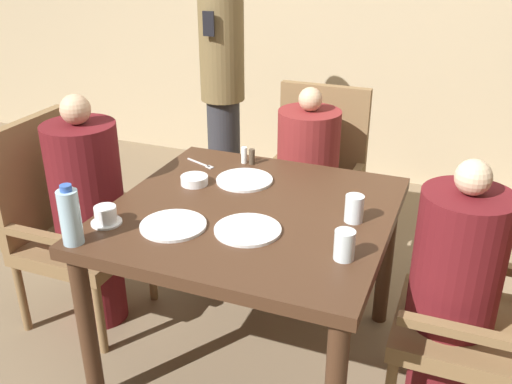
% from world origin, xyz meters
% --- Properties ---
extents(ground_plane, '(16.00, 16.00, 0.00)m').
position_xyz_m(ground_plane, '(0.00, 0.00, 0.00)').
color(ground_plane, '#7A664C').
extents(dining_table, '(1.09, 1.07, 0.74)m').
position_xyz_m(dining_table, '(0.00, 0.00, 0.65)').
color(dining_table, '#422819').
rests_on(dining_table, ground_plane).
extents(chair_left_side, '(0.50, 0.50, 0.98)m').
position_xyz_m(chair_left_side, '(-0.94, -0.00, 0.51)').
color(chair_left_side, brown).
rests_on(chair_left_side, ground_plane).
extents(diner_in_left_chair, '(0.32, 0.32, 1.13)m').
position_xyz_m(diner_in_left_chair, '(-0.79, 0.00, 0.58)').
color(diner_in_left_chair, '#5B1419').
rests_on(diner_in_left_chair, ground_plane).
extents(chair_far_side, '(0.50, 0.50, 0.98)m').
position_xyz_m(chair_far_side, '(0.00, 0.94, 0.51)').
color(chair_far_side, brown).
rests_on(chair_far_side, ground_plane).
extents(diner_in_far_chair, '(0.32, 0.32, 1.04)m').
position_xyz_m(diner_in_far_chair, '(-0.00, 0.79, 0.53)').
color(diner_in_far_chair, maroon).
rests_on(diner_in_far_chair, ground_plane).
extents(chair_right_side, '(0.50, 0.50, 0.98)m').
position_xyz_m(chair_right_side, '(0.94, -0.00, 0.51)').
color(chair_right_side, brown).
rests_on(chair_right_side, ground_plane).
extents(diner_in_right_chair, '(0.32, 0.32, 1.07)m').
position_xyz_m(diner_in_right_chair, '(0.79, 0.00, 0.55)').
color(diner_in_right_chair, '#5B1419').
rests_on(diner_in_right_chair, ground_plane).
extents(standing_host, '(0.28, 0.31, 1.62)m').
position_xyz_m(standing_host, '(-0.73, 1.32, 0.87)').
color(standing_host, '#2D2D33').
rests_on(standing_host, ground_plane).
extents(plate_main_left, '(0.25, 0.25, 0.01)m').
position_xyz_m(plate_main_left, '(0.06, -0.17, 0.75)').
color(plate_main_left, white).
rests_on(plate_main_left, dining_table).
extents(plate_main_right, '(0.25, 0.25, 0.01)m').
position_xyz_m(plate_main_right, '(-0.21, -0.24, 0.75)').
color(plate_main_right, white).
rests_on(plate_main_right, dining_table).
extents(plate_dessert_center, '(0.25, 0.25, 0.01)m').
position_xyz_m(plate_dessert_center, '(-0.13, 0.24, 0.75)').
color(plate_dessert_center, white).
rests_on(plate_dessert_center, dining_table).
extents(teacup_with_saucer, '(0.12, 0.12, 0.07)m').
position_xyz_m(teacup_with_saucer, '(-0.46, -0.31, 0.77)').
color(teacup_with_saucer, white).
rests_on(teacup_with_saucer, dining_table).
extents(bowl_small, '(0.12, 0.12, 0.04)m').
position_xyz_m(bowl_small, '(-0.32, 0.13, 0.76)').
color(bowl_small, white).
rests_on(bowl_small, dining_table).
extents(water_bottle, '(0.07, 0.07, 0.22)m').
position_xyz_m(water_bottle, '(-0.48, -0.48, 0.85)').
color(water_bottle, '#A3C6DB').
rests_on(water_bottle, dining_table).
extents(glass_tall_near, '(0.07, 0.07, 0.11)m').
position_xyz_m(glass_tall_near, '(0.40, 0.05, 0.79)').
color(glass_tall_near, silver).
rests_on(glass_tall_near, dining_table).
extents(glass_tall_mid, '(0.07, 0.07, 0.11)m').
position_xyz_m(glass_tall_mid, '(0.43, -0.23, 0.79)').
color(glass_tall_mid, silver).
rests_on(glass_tall_mid, dining_table).
extents(salt_shaker, '(0.03, 0.03, 0.08)m').
position_xyz_m(salt_shaker, '(-0.21, 0.43, 0.78)').
color(salt_shaker, white).
rests_on(salt_shaker, dining_table).
extents(pepper_shaker, '(0.03, 0.03, 0.07)m').
position_xyz_m(pepper_shaker, '(-0.17, 0.43, 0.78)').
color(pepper_shaker, '#4C3D2D').
rests_on(pepper_shaker, dining_table).
extents(fork_beside_plate, '(0.17, 0.08, 0.00)m').
position_xyz_m(fork_beside_plate, '(-0.38, 0.34, 0.74)').
color(fork_beside_plate, silver).
rests_on(fork_beside_plate, dining_table).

